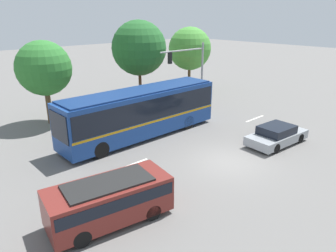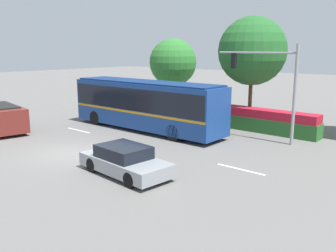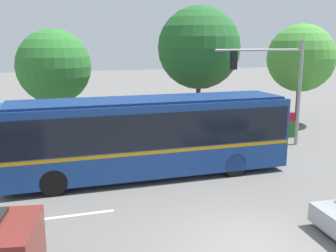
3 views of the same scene
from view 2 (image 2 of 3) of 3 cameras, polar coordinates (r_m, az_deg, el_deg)
ground_plane at (r=19.50m, az=-14.62°, el=-4.18°), size 140.00×140.00×0.00m
city_bus at (r=24.06m, az=-3.55°, el=3.70°), size 11.52×2.55×3.25m
sedan_foreground at (r=15.77m, az=-6.76°, el=-5.44°), size 4.46×2.20×1.25m
suv_left_lane at (r=25.98m, az=-24.64°, el=1.40°), size 5.13×2.76×1.76m
traffic_light_pole at (r=21.69m, az=16.09°, el=7.18°), size 5.01×0.24×5.57m
flowering_hedge at (r=24.52m, az=14.36°, el=0.84°), size 7.56×1.18×1.47m
street_tree_left at (r=31.32m, az=0.79°, el=9.90°), size 3.99×3.99×6.18m
street_tree_centre at (r=25.97m, az=13.05°, el=11.33°), size 4.66×4.66×7.49m
lane_stripe_near at (r=16.75m, az=11.27°, el=-6.66°), size 2.40×0.16×0.01m
lane_stripe_mid at (r=24.88m, az=-13.81°, el=-0.66°), size 2.40×0.16×0.01m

